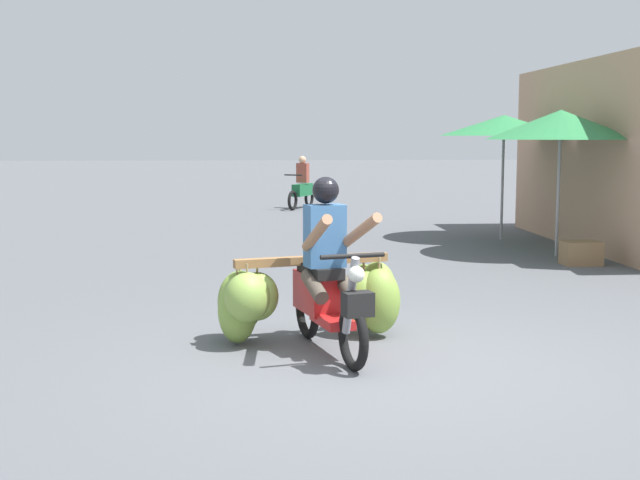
% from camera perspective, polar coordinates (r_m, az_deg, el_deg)
% --- Properties ---
extents(ground_plane, '(120.00, 120.00, 0.00)m').
position_cam_1_polar(ground_plane, '(7.20, 4.15, -8.58)').
color(ground_plane, '#56595E').
extents(motorbike_main_loaded, '(1.85, 1.98, 1.58)m').
position_cam_1_polar(motorbike_main_loaded, '(7.92, -0.30, -3.61)').
color(motorbike_main_loaded, black).
rests_on(motorbike_main_loaded, ground).
extents(motorbike_distant_ahead_left, '(0.86, 1.48, 1.40)m').
position_cam_1_polar(motorbike_distant_ahead_left, '(22.53, -1.22, 3.58)').
color(motorbike_distant_ahead_left, black).
rests_on(motorbike_distant_ahead_left, ground).
extents(market_umbrella_near_shop, '(2.38, 2.38, 2.35)m').
position_cam_1_polar(market_umbrella_near_shop, '(14.11, 15.95, 7.50)').
color(market_umbrella_near_shop, '#99999E').
rests_on(market_umbrella_near_shop, ground).
extents(market_umbrella_further_along, '(2.36, 2.36, 2.32)m').
position_cam_1_polar(market_umbrella_further_along, '(16.08, 12.33, 7.57)').
color(market_umbrella_further_along, '#99999E').
rests_on(market_umbrella_further_along, ground).
extents(produce_crate, '(0.56, 0.40, 0.36)m').
position_cam_1_polar(produce_crate, '(13.31, 17.22, -0.85)').
color(produce_crate, olive).
rests_on(produce_crate, ground).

